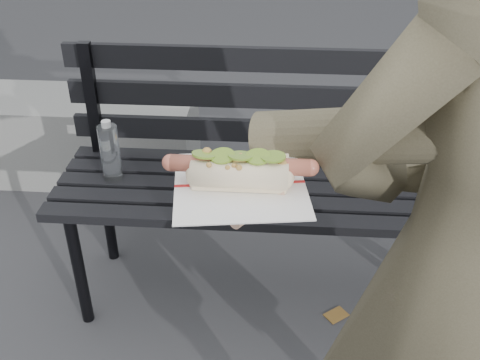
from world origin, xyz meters
name	(u,v)px	position (x,y,z in m)	size (l,w,h in m)	color
park_bench	(281,163)	(-0.01, 0.89, 0.52)	(1.50, 0.44, 0.88)	black
concrete_block	(71,136)	(-1.02, 1.63, 0.20)	(1.20, 0.40, 0.40)	slate
person	(470,275)	(0.31, 0.04, 0.82)	(0.59, 0.39, 1.63)	#4A4431
held_hotdog	(371,146)	(0.11, 0.02, 1.07)	(0.62, 0.30, 0.20)	#4A4431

